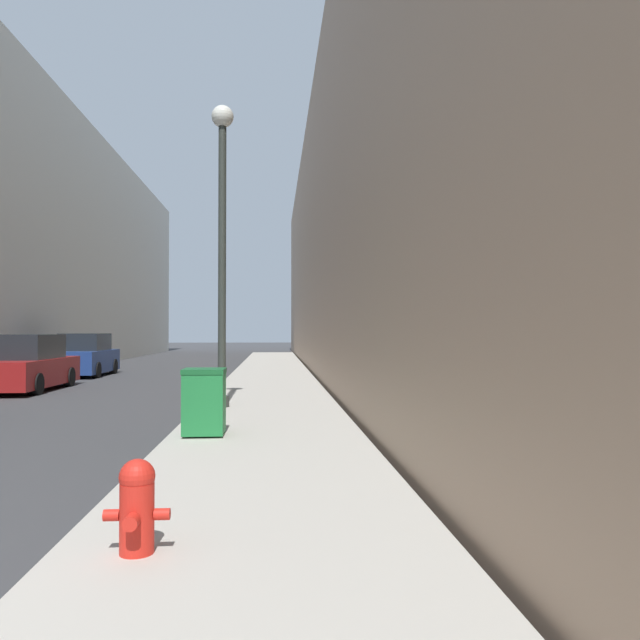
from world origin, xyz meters
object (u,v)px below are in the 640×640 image
Objects in this scene: fire_hydrant at (137,504)px; lamppost at (222,223)px; parked_sedan_far at (85,357)px; parked_sedan_near at (25,365)px; trash_bin at (204,401)px.

lamppost reaches higher than fire_hydrant.
parked_sedan_far reaches higher than fire_hydrant.
parked_sedan_near is (-6.65, 15.03, 0.28)m from fire_hydrant.
parked_sedan_far is (-6.64, 15.97, 0.11)m from trash_bin.
parked_sedan_far reaches higher than trash_bin.
lamppost is at bearing 90.53° from trash_bin.
fire_hydrant is 0.15× the size of parked_sedan_near.
lamppost is 1.60× the size of parked_sedan_far.
trash_bin is 17.29m from parked_sedan_far.
parked_sedan_near is at bearing 124.49° from trash_bin.
lamppost is at bearing -61.37° from parked_sedan_far.
parked_sedan_far is at bearing 90.76° from parked_sedan_near.
parked_sedan_near is at bearing -89.24° from parked_sedan_far.
trash_bin is 0.16× the size of lamppost.
parked_sedan_far is at bearing 118.63° from lamppost.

